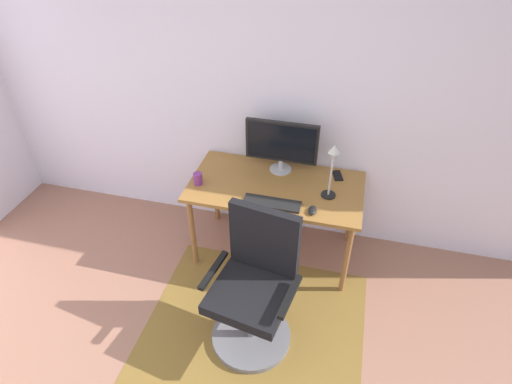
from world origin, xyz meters
The scene contains 10 objects.
wall_back centered at (0.00, 2.20, 1.30)m, with size 6.00×0.10×2.60m, color silver.
area_rug centered at (0.14, 0.97, 0.00)m, with size 1.59×1.36×0.01m, color brown.
desk centered at (0.11, 1.77, 0.66)m, with size 1.36×0.72×0.73m.
monitor centered at (0.10, 1.99, 0.98)m, with size 0.58×0.18×0.44m.
keyboard centered at (0.13, 1.53, 0.74)m, with size 0.43×0.13×0.02m, color black.
computer_mouse centered at (0.43, 1.52, 0.74)m, with size 0.06×0.10×0.03m, color black.
coffee_cup centered at (-0.49, 1.64, 0.77)m, with size 0.07×0.07×0.10m, color #732D79.
cell_phone centered at (0.57, 2.01, 0.73)m, with size 0.07×0.14×0.01m, color black.
desk_lamp centered at (0.52, 1.74, 1.01)m, with size 0.11×0.11×0.45m.
office_chair centered at (0.15, 0.93, 0.43)m, with size 0.63×0.58×1.05m.
Camera 1 is at (0.60, -0.85, 2.71)m, focal length 29.49 mm.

